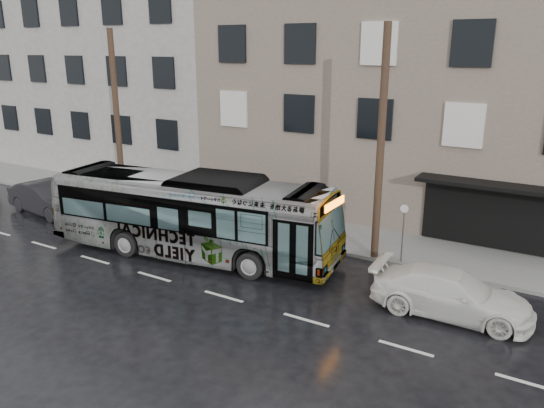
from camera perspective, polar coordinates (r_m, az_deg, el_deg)
The scene contains 10 objects.
ground at distance 22.23m, azimuth -8.16°, elevation -5.46°, with size 120.00×120.00×0.00m, color black.
sidewalk at distance 25.94m, azimuth -1.40°, elevation -1.86°, with size 90.00×3.60×0.15m, color gray.
building_taupe at distance 29.87m, azimuth 15.11°, elevation 10.69°, with size 20.00×12.00×11.00m, color gray.
building_grey at distance 43.31m, azimuth -15.77°, elevation 15.64°, with size 26.00×15.00×16.00m, color #B4B0AA.
utility_pole_front at distance 20.65m, azimuth 11.61°, elevation 6.11°, with size 0.30×0.30×9.00m, color #493424.
utility_pole_rear at distance 28.42m, azimuth -16.32°, elevation 8.60°, with size 0.30×0.30×9.00m, color #493424.
sign_post at distance 21.16m, azimuth 13.90°, elevation -3.05°, with size 0.06×0.06×2.40m, color slate.
bus at distance 21.78m, azimuth -8.66°, elevation -1.17°, with size 2.87×12.29×3.42m, color #B2B2B2.
white_sedan at distance 18.06m, azimuth 18.71°, elevation -9.09°, with size 2.04×5.03×1.46m, color white.
dark_sedan at distance 29.47m, azimuth -22.97°, elevation 0.59°, with size 1.75×5.00×1.65m, color black.
Camera 1 is at (13.13, -15.91, 8.30)m, focal length 35.00 mm.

